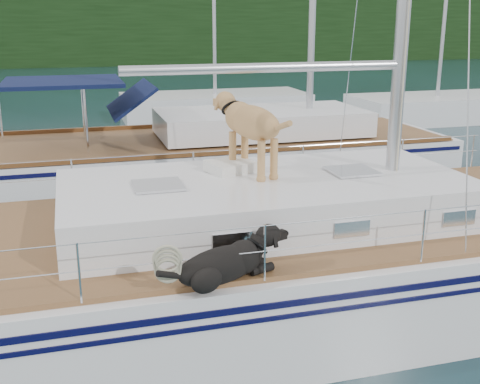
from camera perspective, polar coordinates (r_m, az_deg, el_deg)
name	(u,v)px	position (r m, az deg, el deg)	size (l,w,h in m)	color
ground	(208,314)	(8.18, -3.05, -11.49)	(120.00, 120.00, 0.00)	black
tree_line	(82,28)	(52.10, -14.73, 14.80)	(90.00, 3.00, 6.00)	black
shore_bank	(84,57)	(53.39, -14.58, 12.24)	(92.00, 1.00, 1.20)	#595147
main_sailboat	(214,266)	(7.90, -2.44, -7.03)	(12.00, 4.00, 14.01)	white
neighbor_sailboat	(217,159)	(14.05, -2.24, 3.13)	(11.00, 3.50, 13.30)	white
bg_boat_center	(215,106)	(23.97, -2.37, 8.15)	(7.20, 3.00, 11.65)	white
bg_boat_east	(436,108)	(24.46, 18.10, 7.55)	(6.40, 3.00, 11.65)	white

